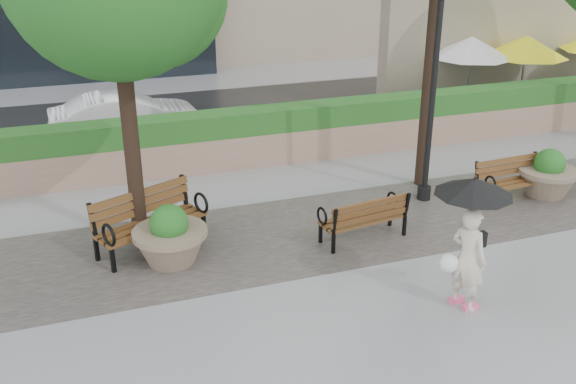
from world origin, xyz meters
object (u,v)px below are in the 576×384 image
object	(u,v)px
bench_2	(363,227)
pedestrian	(470,231)
planter_right	(547,177)
bench_1	(151,233)
lamppost	(431,112)
car_right	(126,117)
bench_3	(512,188)
planter_left	(170,240)

from	to	relation	value
bench_2	pedestrian	world-z (taller)	pedestrian
bench_2	planter_right	world-z (taller)	planter_right
bench_1	lamppost	xyz separation A→B (m)	(5.80, 0.34, 1.60)
bench_2	pedestrian	distance (m)	2.76
planter_right	car_right	world-z (taller)	car_right
bench_3	car_right	world-z (taller)	car_right
bench_2	car_right	world-z (taller)	car_right
bench_1	car_right	distance (m)	6.50
bench_1	planter_right	xyz separation A→B (m)	(8.40, -0.33, 0.09)
planter_left	pedestrian	size ratio (longest dim) A/B	0.61
bench_1	bench_3	size ratio (longest dim) A/B	1.27
bench_2	bench_3	xyz separation A→B (m)	(3.78, 0.65, -0.00)
planter_left	bench_2	bearing A→B (deg)	-5.21
pedestrian	planter_left	bearing A→B (deg)	34.16
planter_right	lamppost	size ratio (longest dim) A/B	0.29
bench_2	pedestrian	size ratio (longest dim) A/B	0.81
planter_right	pedestrian	size ratio (longest dim) A/B	0.60
bench_1	planter_left	xyz separation A→B (m)	(0.25, -0.61, 0.10)
lamppost	bench_1	bearing A→B (deg)	-176.67
lamppost	bench_3	bearing A→B (deg)	-19.62
planter_left	car_right	distance (m)	7.10
planter_left	planter_right	size ratio (longest dim) A/B	1.02
bench_2	planter_right	xyz separation A→B (m)	(4.63, 0.60, 0.15)
bench_1	bench_2	size ratio (longest dim) A/B	1.25
planter_left	planter_right	xyz separation A→B (m)	(8.15, 0.28, -0.01)
planter_right	car_right	bearing A→B (deg)	139.94
pedestrian	bench_3	bearing A→B (deg)	-66.64
bench_1	planter_left	world-z (taller)	planter_left
car_right	pedestrian	xyz separation A→B (m)	(3.96, -9.94, 0.63)
bench_1	bench_3	distance (m)	7.55
bench_1	planter_right	bearing A→B (deg)	-26.76
bench_1	pedestrian	world-z (taller)	pedestrian
bench_2	car_right	distance (m)	8.20
bench_1	pedestrian	bearing A→B (deg)	-63.59
bench_2	pedestrian	xyz separation A→B (m)	(0.48, -2.52, 1.02)
bench_1	pedestrian	distance (m)	5.56
bench_2	planter_right	bearing A→B (deg)	179.43
planter_left	car_right	bearing A→B (deg)	89.63
bench_3	planter_right	size ratio (longest dim) A/B	1.33
planter_right	pedestrian	bearing A→B (deg)	-143.04
bench_1	lamppost	world-z (taller)	lamppost
planter_left	planter_right	distance (m)	8.16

